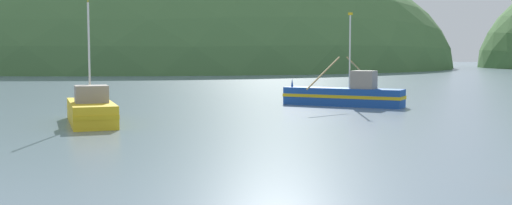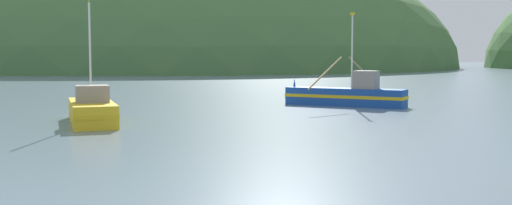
{
  "view_description": "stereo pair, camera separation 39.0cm",
  "coord_description": "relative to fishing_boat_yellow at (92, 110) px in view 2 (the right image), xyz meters",
  "views": [
    {
      "loc": [
        4.64,
        -8.83,
        4.16
      ],
      "look_at": [
        -3.95,
        23.75,
        1.4
      ],
      "focal_mm": 42.16,
      "sensor_mm": 36.0,
      "label": 1
    },
    {
      "loc": [
        5.02,
        -8.73,
        4.16
      ],
      "look_at": [
        -3.95,
        23.75,
        1.4
      ],
      "focal_mm": 42.16,
      "sensor_mm": 36.0,
      "label": 2
    }
  ],
  "objects": [
    {
      "name": "fishing_boat_yellow",
      "position": [
        0.0,
        0.0,
        0.0
      ],
      "size": [
        6.34,
        7.71,
        7.4
      ],
      "rotation": [
        0.0,
        0.0,
        2.17
      ],
      "color": "gold",
      "rests_on": "ground"
    },
    {
      "name": "fishing_boat_blue",
      "position": [
        13.24,
        15.9,
        0.11
      ],
      "size": [
        9.84,
        14.33,
        7.35
      ],
      "rotation": [
        0.0,
        0.0,
        2.92
      ],
      "color": "#19479E",
      "rests_on": "ground"
    },
    {
      "name": "hill_mid_left",
      "position": [
        -74.31,
        142.99,
        -0.78
      ],
      "size": [
        206.7,
        165.36,
        82.57
      ],
      "primitive_type": "ellipsoid",
      "color": "#47703D",
      "rests_on": "ground"
    }
  ]
}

